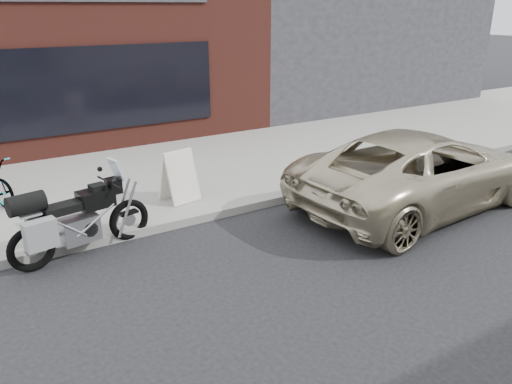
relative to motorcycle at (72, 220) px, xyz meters
name	(u,v)px	position (x,y,z in m)	size (l,w,h in m)	color
ground	(337,359)	(1.83, -3.85, -0.61)	(120.00, 120.00, 0.00)	black
near_sidewalk	(129,176)	(1.83, 3.15, -0.53)	(44.00, 6.00, 0.15)	gray
neighbour_building	(306,21)	(11.83, 10.15, 2.39)	(10.00, 10.00, 6.00)	#26262B
motorcycle	(72,220)	(0.00, 0.00, 0.00)	(2.20, 0.97, 1.40)	black
minivan	(420,170)	(5.98, -1.25, 0.11)	(2.39, 5.18, 1.44)	#B9AE90
sandwich_sign	(179,176)	(2.13, 1.04, 0.02)	(0.70, 0.66, 0.95)	white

